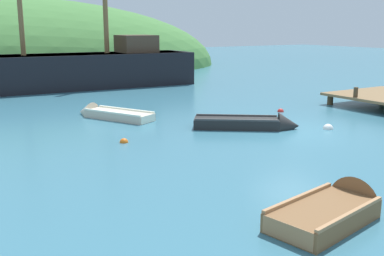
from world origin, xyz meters
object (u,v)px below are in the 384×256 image
Objects in this scene: rowboat_outer_left at (251,125)px; buoy_red at (281,112)px; rowboat_portside at (336,211)px; buoy_orange at (124,142)px; rowboat_outer_right at (109,115)px; sailing_ship at (74,75)px; buoy_white at (328,129)px.

buoy_red is (3.26, 2.01, -0.13)m from rowboat_outer_left.
rowboat_outer_left is at bearing -148.39° from buoy_red.
rowboat_portside reaches higher than buoy_red.
rowboat_portside is 10.71× the size of buoy_red.
buoy_orange is at bearing -169.50° from buoy_red.
rowboat_portside is 11.66m from buoy_red.
rowboat_outer_right is at bearing 79.07° from rowboat_portside.
rowboat_outer_right is at bearing 158.96° from buoy_red.
rowboat_outer_right is 13.09× the size of buoy_red.
rowboat_outer_left is (3.79, -4.72, 0.03)m from rowboat_outer_right.
rowboat_portside reaches higher than rowboat_outer_right.
rowboat_outer_left reaches higher than buoy_red.
sailing_ship is 14.88m from rowboat_outer_left.
buoy_white is at bearing 2.24° from rowboat_outer_left.
rowboat_portside is at bearing -81.31° from buoy_orange.
rowboat_portside reaches higher than rowboat_outer_left.
buoy_orange is at bearing 164.11° from buoy_white.
sailing_ship is 13.81m from buoy_red.
rowboat_outer_left is at bearing 101.22° from sailing_ship.
buoy_orange is 0.99× the size of buoy_red.
rowboat_outer_right is 8.81m from buoy_white.
sailing_ship is 46.98× the size of buoy_white.
rowboat_portside reaches higher than buoy_orange.
rowboat_outer_left is 12.96× the size of buoy_red.
buoy_white is (6.15, -6.30, -0.10)m from rowboat_outer_right.
rowboat_outer_left reaches higher than buoy_white.
buoy_orange is (-2.84, -14.22, -0.79)m from sailing_ship.
buoy_white is at bearing 32.14° from rowboat_portside.
rowboat_portside is (0.07, -12.05, 0.03)m from rowboat_outer_right.
buoy_orange is (-7.27, 2.07, 0.00)m from buoy_white.
rowboat_portside is 8.37m from buoy_white.
rowboat_outer_left is 1.21× the size of rowboat_portside.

